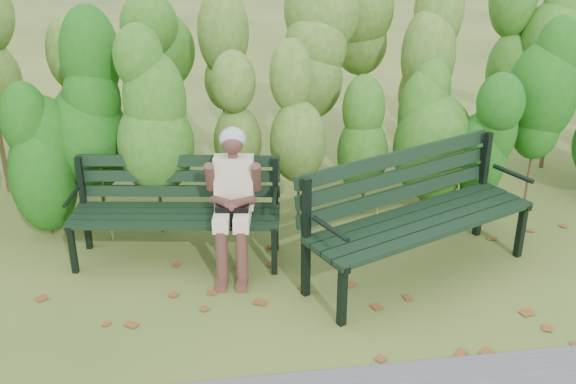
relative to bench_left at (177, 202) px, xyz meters
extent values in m
plane|color=#3C4D1E|center=(0.90, -0.79, -0.52)|extent=(80.00, 80.00, 0.00)
cylinder|color=#47381E|center=(-1.24, 0.51, -0.12)|extent=(0.03, 0.03, 0.80)
ellipsoid|color=#265C14|center=(-1.24, 0.51, 0.52)|extent=(0.64, 0.64, 1.44)
cylinder|color=#47381E|center=(-0.63, 0.51, -0.12)|extent=(0.03, 0.03, 0.80)
ellipsoid|color=#265C14|center=(-0.63, 0.51, 0.52)|extent=(0.64, 0.64, 1.44)
cylinder|color=#47381E|center=(-0.02, 0.51, -0.12)|extent=(0.03, 0.03, 0.80)
ellipsoid|color=#265C14|center=(-0.02, 0.51, 0.52)|extent=(0.64, 0.64, 1.44)
cylinder|color=#47381E|center=(0.59, 0.51, -0.12)|extent=(0.03, 0.03, 0.80)
ellipsoid|color=#265C14|center=(0.59, 0.51, 0.52)|extent=(0.64, 0.64, 1.44)
cylinder|color=#47381E|center=(1.20, 0.51, -0.12)|extent=(0.03, 0.03, 0.80)
ellipsoid|color=#265C14|center=(1.20, 0.51, 0.52)|extent=(0.64, 0.64, 1.44)
cylinder|color=#47381E|center=(1.81, 0.51, -0.12)|extent=(0.03, 0.03, 0.80)
ellipsoid|color=#265C14|center=(1.81, 0.51, 0.52)|extent=(0.64, 0.64, 1.44)
cylinder|color=#47381E|center=(2.43, 0.51, -0.12)|extent=(0.03, 0.03, 0.80)
ellipsoid|color=#265C14|center=(2.43, 0.51, 0.52)|extent=(0.64, 0.64, 1.44)
cylinder|color=#47381E|center=(3.04, 0.51, -0.12)|extent=(0.03, 0.03, 0.80)
ellipsoid|color=#265C14|center=(3.04, 0.51, 0.52)|extent=(0.64, 0.64, 1.44)
cylinder|color=#47381E|center=(3.65, 0.51, -0.12)|extent=(0.03, 0.03, 0.80)
ellipsoid|color=#265C14|center=(3.65, 0.51, 0.52)|extent=(0.64, 0.64, 1.44)
cylinder|color=#47381E|center=(-1.79, 1.51, 0.03)|extent=(0.04, 0.04, 1.10)
cylinder|color=#47381E|center=(-1.02, 1.51, 0.03)|extent=(0.04, 0.04, 1.10)
ellipsoid|color=#174D15|center=(-1.02, 1.51, 0.91)|extent=(0.70, 0.70, 1.98)
cylinder|color=#47381E|center=(-0.26, 1.51, 0.03)|extent=(0.04, 0.04, 1.10)
ellipsoid|color=#174D15|center=(-0.26, 1.51, 0.91)|extent=(0.70, 0.70, 1.98)
cylinder|color=#47381E|center=(0.51, 1.51, 0.03)|extent=(0.04, 0.04, 1.10)
ellipsoid|color=#174D15|center=(0.51, 1.51, 0.91)|extent=(0.70, 0.70, 1.98)
cylinder|color=#47381E|center=(1.28, 1.51, 0.03)|extent=(0.04, 0.04, 1.10)
ellipsoid|color=#174D15|center=(1.28, 1.51, 0.91)|extent=(0.70, 0.70, 1.98)
cylinder|color=#47381E|center=(2.05, 1.51, 0.03)|extent=(0.04, 0.04, 1.10)
ellipsoid|color=#174D15|center=(2.05, 1.51, 0.91)|extent=(0.70, 0.70, 1.98)
cylinder|color=#47381E|center=(2.82, 1.51, 0.03)|extent=(0.04, 0.04, 1.10)
ellipsoid|color=#174D15|center=(2.82, 1.51, 0.91)|extent=(0.70, 0.70, 1.98)
cylinder|color=#47381E|center=(3.58, 1.51, 0.03)|extent=(0.04, 0.04, 1.10)
ellipsoid|color=#174D15|center=(3.58, 1.51, 0.91)|extent=(0.70, 0.70, 1.98)
cylinder|color=#47381E|center=(4.35, 1.51, 0.03)|extent=(0.04, 0.04, 1.10)
ellipsoid|color=#174D15|center=(4.35, 1.51, 0.91)|extent=(0.70, 0.70, 1.98)
cube|color=brown|center=(0.27, 0.15, -0.52)|extent=(0.10, 0.08, 0.01)
cube|color=brown|center=(0.21, -0.70, -0.52)|extent=(0.11, 0.10, 0.01)
cube|color=brown|center=(0.36, 0.03, -0.52)|extent=(0.11, 0.10, 0.01)
cube|color=brown|center=(2.32, -1.87, -0.52)|extent=(0.08, 0.09, 0.01)
cube|color=brown|center=(-1.01, -1.49, -0.52)|extent=(0.11, 0.11, 0.01)
cube|color=brown|center=(1.30, 0.03, -0.52)|extent=(0.11, 0.11, 0.01)
cube|color=brown|center=(2.43, -0.20, -0.52)|extent=(0.10, 0.09, 0.01)
cube|color=brown|center=(0.91, -0.63, -0.52)|extent=(0.07, 0.09, 0.01)
cube|color=brown|center=(2.44, -1.55, -0.52)|extent=(0.11, 0.11, 0.01)
cube|color=brown|center=(-1.08, -1.22, -0.52)|extent=(0.10, 0.11, 0.01)
cube|color=brown|center=(1.14, -0.54, -0.52)|extent=(0.10, 0.11, 0.01)
cube|color=brown|center=(2.62, -0.40, -0.52)|extent=(0.11, 0.10, 0.01)
cube|color=brown|center=(-0.16, -0.99, -0.52)|extent=(0.08, 0.10, 0.01)
cube|color=brown|center=(1.56, -0.04, -0.52)|extent=(0.11, 0.11, 0.01)
cube|color=brown|center=(0.46, -0.63, -0.52)|extent=(0.10, 0.11, 0.01)
cube|color=brown|center=(-1.23, -0.86, -0.52)|extent=(0.09, 0.07, 0.01)
cube|color=brown|center=(3.00, -0.16, -0.52)|extent=(0.07, 0.09, 0.01)
cube|color=brown|center=(1.10, -1.87, -0.52)|extent=(0.09, 0.07, 0.01)
cube|color=brown|center=(2.53, -1.07, -0.52)|extent=(0.09, 0.11, 0.01)
cube|color=brown|center=(-1.04, -0.29, -0.52)|extent=(0.09, 0.10, 0.01)
cube|color=brown|center=(3.21, -0.39, -0.52)|extent=(0.10, 0.11, 0.01)
cube|color=brown|center=(0.77, -1.77, -0.52)|extent=(0.11, 0.11, 0.01)
cube|color=brown|center=(0.88, -1.55, -0.52)|extent=(0.10, 0.08, 0.01)
cube|color=brown|center=(-0.87, 0.00, -0.52)|extent=(0.11, 0.11, 0.01)
cube|color=brown|center=(0.74, -1.50, -0.52)|extent=(0.10, 0.11, 0.01)
cube|color=brown|center=(1.02, -0.98, -0.52)|extent=(0.11, 0.11, 0.01)
cube|color=brown|center=(0.68, -1.74, -0.52)|extent=(0.09, 0.11, 0.01)
cube|color=brown|center=(1.94, -0.53, -0.52)|extent=(0.08, 0.10, 0.01)
cube|color=brown|center=(1.94, -1.22, -0.52)|extent=(0.08, 0.10, 0.01)
cube|color=black|center=(-0.05, -0.29, -0.08)|extent=(1.76, 0.38, 0.04)
cube|color=black|center=(-0.03, -0.17, -0.08)|extent=(1.76, 0.38, 0.04)
cube|color=black|center=(-0.01, -0.05, -0.08)|extent=(1.76, 0.38, 0.04)
cube|color=black|center=(0.01, 0.08, -0.08)|extent=(1.76, 0.38, 0.04)
cube|color=black|center=(0.03, 0.16, 0.03)|extent=(1.75, 0.33, 0.10)
cube|color=black|center=(0.03, 0.18, 0.17)|extent=(1.75, 0.33, 0.10)
cube|color=black|center=(0.03, 0.19, 0.30)|extent=(1.75, 0.33, 0.10)
cube|color=black|center=(-0.88, -0.17, -0.30)|extent=(0.06, 0.06, 0.44)
cube|color=black|center=(-0.81, 0.25, -0.08)|extent=(0.06, 0.06, 0.88)
cube|color=black|center=(-0.85, 0.03, -0.10)|extent=(0.13, 0.49, 0.04)
cylinder|color=black|center=(-0.86, -0.02, 0.12)|extent=(0.09, 0.37, 0.04)
cube|color=black|center=(0.78, -0.43, -0.30)|extent=(0.06, 0.06, 0.44)
cube|color=black|center=(0.85, -0.02, -0.08)|extent=(0.06, 0.06, 0.88)
cube|color=black|center=(0.81, -0.24, -0.10)|extent=(0.13, 0.49, 0.04)
cylinder|color=black|center=(0.81, -0.29, 0.12)|extent=(0.09, 0.37, 0.04)
cube|color=black|center=(2.06, -0.82, -0.01)|extent=(1.89, 0.93, 0.04)
cube|color=black|center=(2.00, -0.70, -0.01)|extent=(1.89, 0.93, 0.04)
cube|color=black|center=(1.94, -0.57, -0.01)|extent=(1.89, 0.93, 0.04)
cube|color=black|center=(1.89, -0.44, -0.01)|extent=(1.89, 0.93, 0.04)
cube|color=black|center=(1.84, -0.35, 0.11)|extent=(1.87, 0.87, 0.12)
cube|color=black|center=(1.84, -0.33, 0.27)|extent=(1.87, 0.87, 0.12)
cube|color=black|center=(1.83, -0.32, 0.42)|extent=(1.87, 0.87, 0.12)
cube|color=black|center=(1.18, -1.23, -0.27)|extent=(0.07, 0.07, 0.50)
cube|color=black|center=(0.99, -0.79, -0.01)|extent=(0.07, 0.07, 1.01)
cube|color=black|center=(1.09, -1.02, -0.04)|extent=(0.28, 0.53, 0.04)
cylinder|color=black|center=(1.11, -1.07, 0.21)|extent=(0.21, 0.40, 0.04)
cube|color=black|center=(2.94, -0.45, -0.27)|extent=(0.07, 0.07, 0.50)
cube|color=black|center=(2.75, -0.01, -0.01)|extent=(0.07, 0.07, 1.01)
cube|color=black|center=(2.85, -0.24, -0.04)|extent=(0.28, 0.53, 0.04)
cylinder|color=black|center=(2.87, -0.29, 0.21)|extent=(0.21, 0.40, 0.04)
cube|color=beige|center=(0.37, -0.36, 0.00)|extent=(0.18, 0.39, 0.12)
cube|color=beige|center=(0.53, -0.38, 0.00)|extent=(0.18, 0.39, 0.12)
cylinder|color=#4F2D26|center=(0.35, -0.51, -0.28)|extent=(0.11, 0.11, 0.48)
cylinder|color=#4F2D26|center=(0.51, -0.54, -0.28)|extent=(0.11, 0.11, 0.48)
cube|color=#4F2D26|center=(0.33, -0.58, -0.49)|extent=(0.11, 0.19, 0.05)
cube|color=#4F2D26|center=(0.49, -0.61, -0.49)|extent=(0.11, 0.19, 0.05)
cube|color=beige|center=(0.49, -0.13, 0.21)|extent=(0.36, 0.27, 0.47)
cylinder|color=#4F2D26|center=(0.48, -0.15, 0.45)|extent=(0.08, 0.08, 0.09)
sphere|color=#4F2D26|center=(0.48, -0.16, 0.57)|extent=(0.19, 0.19, 0.19)
ellipsoid|color=gray|center=(0.49, -0.14, 0.59)|extent=(0.22, 0.21, 0.20)
cylinder|color=#4F2D26|center=(0.29, -0.17, 0.29)|extent=(0.11, 0.20, 0.28)
cylinder|color=#4F2D26|center=(0.66, -0.23, 0.29)|extent=(0.11, 0.20, 0.28)
cylinder|color=#4F2D26|center=(0.36, -0.30, 0.12)|extent=(0.18, 0.25, 0.12)
cylinder|color=#4F2D26|center=(0.55, -0.33, 0.12)|extent=(0.23, 0.22, 0.12)
sphere|color=#4F2D26|center=(0.45, -0.37, 0.10)|extent=(0.10, 0.10, 0.10)
cube|color=black|center=(0.45, -0.36, 0.04)|extent=(0.28, 0.15, 0.14)
camera|label=1|loc=(0.18, -5.29, 2.43)|focal=42.00mm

